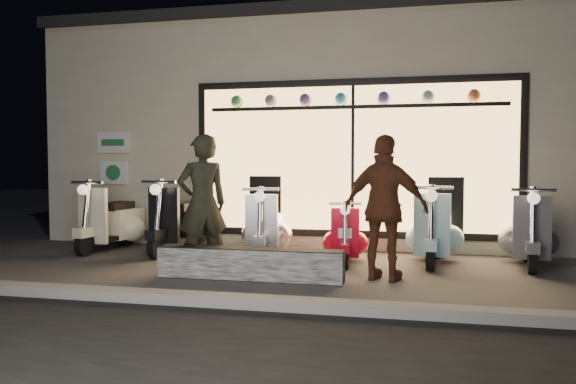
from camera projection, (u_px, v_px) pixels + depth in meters
name	position (u px, v px, depth m)	size (l,w,h in m)	color
ground	(279.00, 271.00, 7.70)	(40.00, 40.00, 0.00)	#383533
kerb	(233.00, 301.00, 5.74)	(40.00, 0.25, 0.12)	slate
shop_building	(332.00, 135.00, 12.44)	(10.20, 6.23, 4.20)	beige
graffiti_barrier	(250.00, 264.00, 7.10)	(2.39, 0.28, 0.40)	black
scooter_silver	(266.00, 229.00, 8.88)	(0.62, 1.50, 1.07)	black
scooter_red	(345.00, 238.00, 8.40)	(0.49, 1.25, 0.89)	black
scooter_black	(183.00, 223.00, 9.38)	(0.62, 1.62, 1.16)	black
scooter_cream	(115.00, 222.00, 9.66)	(0.59, 1.60, 1.14)	black
scooter_blue	(434.00, 232.00, 8.38)	(0.58, 1.56, 1.11)	black
scooter_grey	(529.00, 234.00, 8.16)	(0.62, 1.54, 1.09)	black
man	(202.00, 204.00, 7.54)	(0.68, 0.44, 1.86)	black
woman	(385.00, 208.00, 7.01)	(1.07, 0.45, 1.83)	brown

